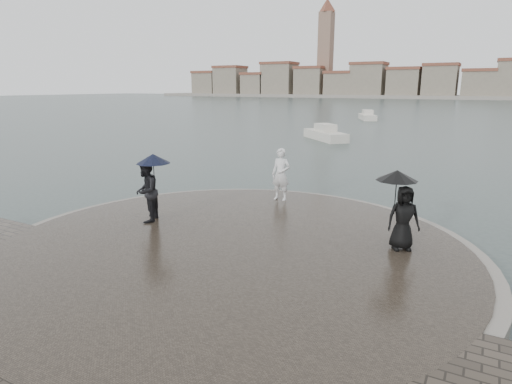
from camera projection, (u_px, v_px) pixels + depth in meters
The scene contains 8 objects.
ground at pixel (134, 320), 8.06m from camera, with size 400.00×400.00×0.00m, color #2B3835.
kerb_ring at pixel (232, 251), 11.00m from camera, with size 12.50×12.50×0.32m, color gray.
quay_tip at pixel (232, 250), 10.99m from camera, with size 11.90×11.90×0.36m, color #2D261E.
statue at pixel (281, 174), 15.01m from camera, with size 0.67×0.44×1.84m, color white.
visitor_left at pixel (147, 185), 12.52m from camera, with size 1.25×1.15×2.04m.
visitor_right at pixel (402, 205), 10.42m from camera, with size 1.22×1.02×1.95m.
far_skyline at pixel (458, 82), 146.46m from camera, with size 260.00×20.00×37.00m.
boats at pixel (451, 128), 41.31m from camera, with size 35.17×28.74×1.50m.
Camera 1 is at (5.50, -5.24, 4.29)m, focal length 30.00 mm.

